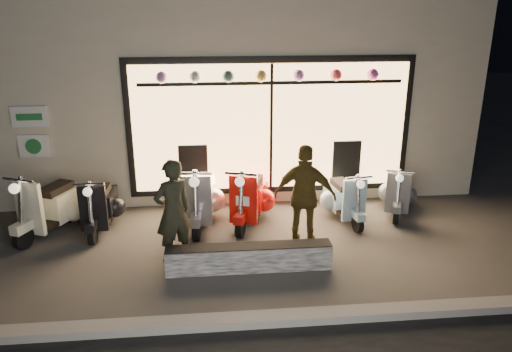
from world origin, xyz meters
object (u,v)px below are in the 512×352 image
(scooter_silver, at_px, (200,197))
(woman, at_px, (305,196))
(graffiti_barrier, at_px, (249,258))
(man, at_px, (173,211))
(scooter_red, at_px, (251,197))

(scooter_silver, distance_m, woman, 2.08)
(woman, bearing_deg, graffiti_barrier, 55.50)
(man, bearing_deg, scooter_silver, -134.46)
(scooter_silver, relative_size, man, 0.97)
(scooter_silver, relative_size, woman, 0.94)
(scooter_red, xyz_separation_m, woman, (0.78, -1.10, 0.41))
(scooter_silver, xyz_separation_m, scooter_red, (0.92, -0.01, -0.02))
(man, bearing_deg, graffiti_barrier, 129.73)
(graffiti_barrier, relative_size, man, 1.51)
(graffiti_barrier, bearing_deg, woman, 37.89)
(woman, bearing_deg, man, 26.85)
(scooter_silver, height_order, woman, woman)
(graffiti_barrier, height_order, scooter_silver, scooter_silver)
(graffiti_barrier, distance_m, scooter_red, 1.89)
(graffiti_barrier, xyz_separation_m, scooter_red, (0.20, 1.87, 0.24))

